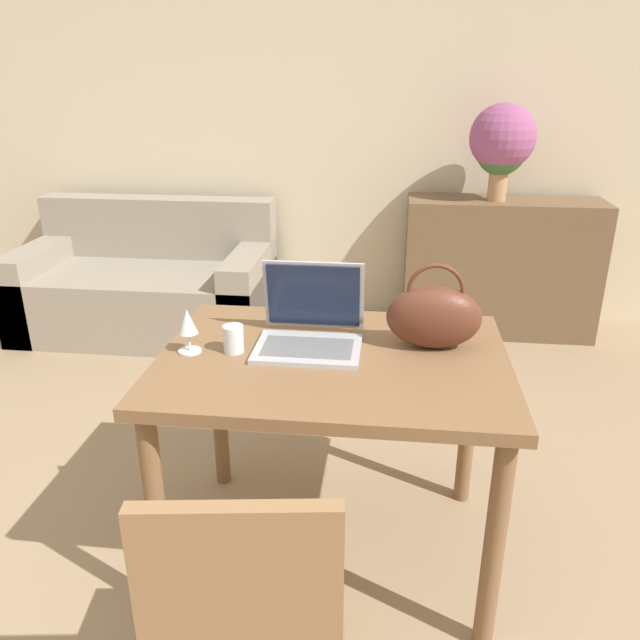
# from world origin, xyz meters

# --- Properties ---
(wall_back) EXTENTS (10.00, 0.06, 2.70)m
(wall_back) POSITION_xyz_m (0.00, 3.16, 1.35)
(wall_back) COLOR beige
(wall_back) RESTS_ON ground_plane
(dining_table) EXTENTS (1.11, 0.81, 0.77)m
(dining_table) POSITION_xyz_m (0.14, 0.70, 0.66)
(dining_table) COLOR brown
(dining_table) RESTS_ON ground_plane
(chair) EXTENTS (0.50, 0.50, 0.85)m
(chair) POSITION_xyz_m (0.02, -0.04, 0.48)
(chair) COLOR olive
(chair) RESTS_ON ground_plane
(couch) EXTENTS (1.59, 0.86, 0.82)m
(couch) POSITION_xyz_m (-1.27, 2.65, 0.28)
(couch) COLOR gray
(couch) RESTS_ON ground_plane
(sideboard) EXTENTS (1.20, 0.40, 0.87)m
(sideboard) POSITION_xyz_m (1.00, 2.86, 0.43)
(sideboard) COLOR brown
(sideboard) RESTS_ON ground_plane
(laptop) EXTENTS (0.34, 0.30, 0.26)m
(laptop) POSITION_xyz_m (0.05, 0.79, 0.84)
(laptop) COLOR #ADADB2
(laptop) RESTS_ON dining_table
(drinking_glass) EXTENTS (0.07, 0.07, 0.09)m
(drinking_glass) POSITION_xyz_m (-0.18, 0.69, 0.81)
(drinking_glass) COLOR silver
(drinking_glass) RESTS_ON dining_table
(wine_glass) EXTENTS (0.08, 0.08, 0.15)m
(wine_glass) POSITION_xyz_m (-0.32, 0.67, 0.86)
(wine_glass) COLOR silver
(wine_glass) RESTS_ON dining_table
(handbag) EXTENTS (0.30, 0.14, 0.29)m
(handbag) POSITION_xyz_m (0.45, 0.80, 0.88)
(handbag) COLOR #592D1E
(handbag) RESTS_ON dining_table
(flower_vase) EXTENTS (0.39, 0.39, 0.57)m
(flower_vase) POSITION_xyz_m (0.93, 2.83, 1.21)
(flower_vase) COLOR tan
(flower_vase) RESTS_ON sideboard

